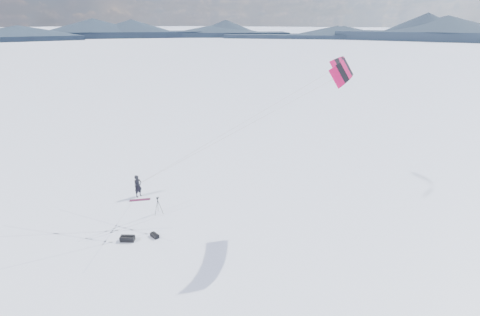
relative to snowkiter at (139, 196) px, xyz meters
The scene contains 9 objects.
ground 3.58m from the snowkiter, 64.90° to the right, with size 1800.00×1800.00×0.00m, color white.
horizon_hills 4.96m from the snowkiter, 64.90° to the right, with size 704.84×706.81×8.53m.
snow_tracks 3.73m from the snowkiter, 60.31° to the right, with size 17.62×10.25×0.01m.
snowkiter is the anchor object (origin of this frame).
snowboard 0.70m from the snowkiter, 41.40° to the right, with size 1.66×0.31×0.04m, color maroon.
tripod 3.72m from the snowkiter, 22.89° to the right, with size 0.66×0.64×1.39m.
gear_bag_a 6.43m from the snowkiter, 53.43° to the right, with size 1.03×0.81×0.42m.
gear_bag_b 6.49m from the snowkiter, 37.71° to the right, with size 0.73×0.50×0.31m.
power_kite 18.67m from the snowkiter, 14.10° to the left, with size 15.96×6.15×10.58m.
Camera 1 is at (18.18, -15.69, 13.73)m, focal length 26.00 mm.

